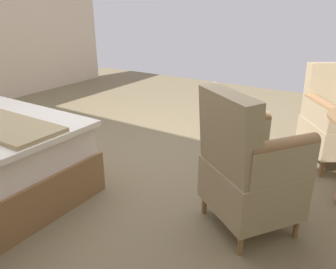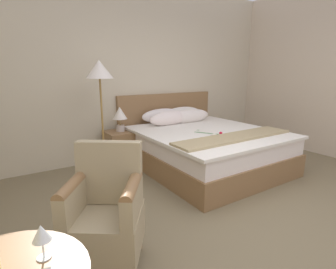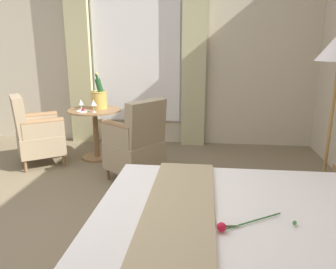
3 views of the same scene
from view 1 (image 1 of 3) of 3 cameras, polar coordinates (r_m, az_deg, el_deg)
The scene contains 2 objects.
ground_plane at distance 3.22m, azimuth -8.32°, elevation -4.62°, with size 7.42×7.42×0.00m, color #75674B.
armchair_by_window at distance 2.17m, azimuth 13.70°, elevation -5.79°, with size 0.74×0.74×0.96m.
Camera 1 is at (-1.93, 2.15, 1.41)m, focal length 35.00 mm.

